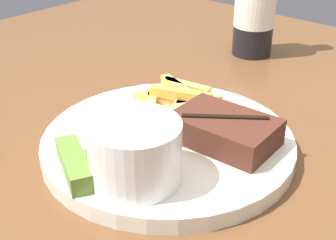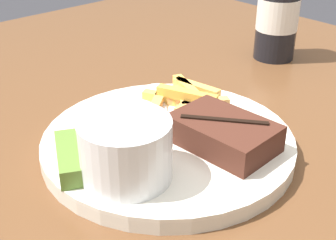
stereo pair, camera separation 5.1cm
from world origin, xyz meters
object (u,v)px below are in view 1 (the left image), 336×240
Objects in this scene: beer_bottle at (255,8)px; steak_portion at (224,130)px; dinner_plate at (168,143)px; pickle_spear at (74,164)px; coleslaw_cup at (135,149)px; fork_utensil at (154,105)px; dipping_sauce_cup at (132,121)px.

steak_portion is at bearing -62.89° from beer_bottle.
steak_portion is (0.05, 0.03, 0.02)m from dinner_plate.
pickle_spear is (-0.02, -0.11, 0.02)m from dinner_plate.
beer_bottle reaches higher than coleslaw_cup.
steak_portion is 0.96× the size of fork_utensil.
dipping_sauce_cup reaches higher than pickle_spear.
pickle_spear is at bearing -100.95° from dinner_plate.
dipping_sauce_cup is 0.62× the size of pickle_spear.
beer_bottle is at bearing 131.78° from fork_utensil.
dinner_plate is 3.44× the size of pickle_spear.
coleslaw_cup reaches higher than dipping_sauce_cup.
dipping_sauce_cup is at bearing 137.57° from coleslaw_cup.
beer_bottle is (-0.06, 0.34, 0.04)m from dipping_sauce_cup.
beer_bottle reaches higher than dinner_plate.
coleslaw_cup is at bearing -102.00° from steak_portion.
pickle_spear is 0.70× the size of fork_utensil.
dinner_plate is 5.56× the size of dipping_sauce_cup.
coleslaw_cup is at bearing -18.86° from fork_utensil.
coleslaw_cup is 1.08× the size of pickle_spear.
dipping_sauce_cup is at bearing -148.32° from steak_portion.
pickle_spear is (-0.05, -0.03, -0.02)m from coleslaw_cup.
fork_utensil is 0.29m from beer_bottle.
fork_utensil is (-0.11, 0.01, -0.01)m from steak_portion.
dipping_sauce_cup is 0.23× the size of beer_bottle.
coleslaw_cup is at bearing -69.44° from dinner_plate.
steak_portion is 0.33m from beer_bottle.
steak_portion reaches higher than dinner_plate.
beer_bottle reaches higher than fork_utensil.
coleslaw_cup is 0.16m from fork_utensil.
coleslaw_cup reaches higher than steak_portion.
steak_portion is at bearing 62.19° from pickle_spear.
pickle_spear is 0.38× the size of beer_bottle.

